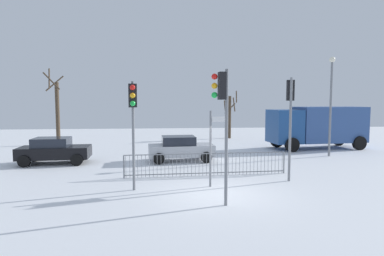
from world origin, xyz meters
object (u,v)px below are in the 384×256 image
street_lamp (331,95)px  direction_sign_post (212,144)px  traffic_light_rear_left (133,111)px  car_black_trailing (54,150)px  traffic_light_mid_left (222,106)px  car_silver_far (180,148)px  bare_tree_left (57,110)px  bare_tree_centre (230,115)px  traffic_light_mid_right (290,106)px  delivery_truck (317,125)px

street_lamp → direction_sign_post: bearing=-142.3°
traffic_light_rear_left → car_black_trailing: traffic_light_rear_left is taller
traffic_light_mid_left → street_lamp: size_ratio=0.72×
car_silver_far → car_black_trailing: 7.14m
street_lamp → bare_tree_left: bearing=159.0°
car_black_trailing → traffic_light_mid_left: bearing=-48.3°
car_silver_far → bare_tree_centre: bare_tree_centre is taller
street_lamp → bare_tree_left: street_lamp is taller
bare_tree_centre → traffic_light_mid_right: bearing=-92.7°
traffic_light_mid_right → car_black_trailing: traffic_light_mid_right is taller
direction_sign_post → car_silver_far: bearing=92.0°
street_lamp → bare_tree_left: 20.58m
traffic_light_rear_left → car_black_trailing: bearing=-55.0°
direction_sign_post → bare_tree_centre: (4.32, 17.13, 0.45)m
traffic_light_mid_left → bare_tree_left: bearing=29.4°
traffic_light_mid_left → direction_sign_post: size_ratio=1.46×
delivery_truck → direction_sign_post: bearing=41.3°
direction_sign_post → car_black_trailing: direction_sign_post is taller
traffic_light_rear_left → bare_tree_left: 16.23m
traffic_light_mid_right → street_lamp: 7.78m
traffic_light_mid_right → street_lamp: size_ratio=0.72×
direction_sign_post → bare_tree_centre: bare_tree_centre is taller
direction_sign_post → traffic_light_rear_left: bearing=179.6°
traffic_light_mid_right → delivery_truck: (5.87, 9.18, -1.58)m
traffic_light_mid_left → traffic_light_mid_right: bearing=-51.7°
traffic_light_rear_left → delivery_truck: (12.57, 10.34, -1.40)m
traffic_light_mid_right → car_black_trailing: size_ratio=1.16×
direction_sign_post → delivery_truck: bearing=38.9°
traffic_light_rear_left → direction_sign_post: bearing=-177.3°
direction_sign_post → delivery_truck: direction_sign_post is taller
traffic_light_mid_right → traffic_light_mid_left: traffic_light_mid_left is taller
car_silver_far → traffic_light_mid_left: bearing=-86.8°
traffic_light_mid_left → car_black_trailing: traffic_light_mid_left is taller
car_black_trailing → bare_tree_left: bare_tree_left is taller
car_black_trailing → bare_tree_centre: bare_tree_centre is taller
delivery_truck → street_lamp: street_lamp is taller
street_lamp → traffic_light_mid_right: bearing=-130.6°
car_silver_far → street_lamp: bearing=1.7°
street_lamp → car_black_trailing: bearing=-176.6°
bare_tree_centre → delivery_truck: bearing=-54.6°
traffic_light_rear_left → traffic_light_mid_left: (3.10, -2.03, 0.21)m
traffic_light_rear_left → car_black_trailing: (-4.99, 6.04, -2.37)m
traffic_light_rear_left → car_silver_far: 6.97m
traffic_light_rear_left → car_black_trailing: size_ratio=1.10×
car_black_trailing → bare_tree_left: 8.98m
car_black_trailing → street_lamp: (16.73, 1.01, 3.12)m
traffic_light_rear_left → street_lamp: 13.72m
traffic_light_rear_left → traffic_light_mid_left: traffic_light_mid_left is taller
delivery_truck → bare_tree_left: (-20.00, 4.09, 1.10)m
delivery_truck → bare_tree_centre: size_ratio=1.61×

